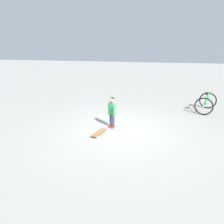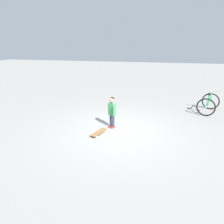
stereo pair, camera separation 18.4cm
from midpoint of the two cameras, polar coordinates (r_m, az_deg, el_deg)
ground_plane at (r=6.50m, az=1.44°, el=-5.35°), size 50.00×50.00×0.00m
child_person at (r=6.49m, az=-0.82°, el=0.88°), size 0.33×0.28×1.06m
skateboard at (r=6.23m, az=-4.58°, el=-5.93°), size 0.70×0.38×0.07m
bicycle_near at (r=9.00m, az=25.06°, el=2.46°), size 1.25×1.05×0.85m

